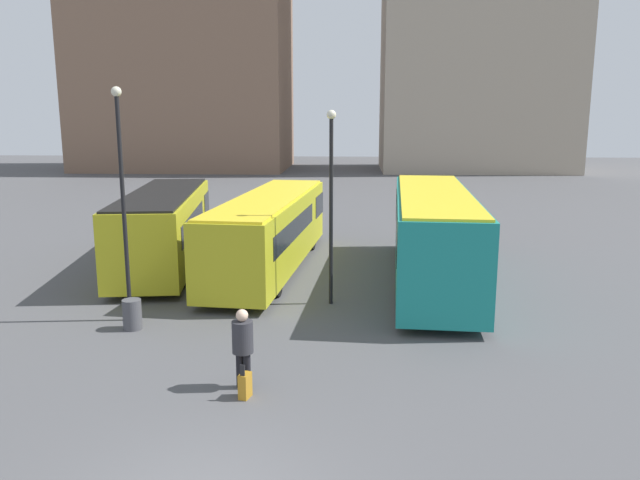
# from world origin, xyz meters

# --- Properties ---
(building_block_left) EXTENTS (21.80, 14.14, 34.52)m
(building_block_left) POSITION_xyz_m (-16.00, 59.88, 17.26)
(building_block_left) COLOR #7F604C
(building_block_left) RESTS_ON ground_plane
(bus_0) EXTENTS (3.86, 10.35, 2.95)m
(bus_0) POSITION_xyz_m (-5.12, 15.26, 1.60)
(bus_0) COLOR gold
(bus_0) RESTS_ON ground_plane
(bus_1) EXTENTS (3.48, 12.01, 2.85)m
(bus_1) POSITION_xyz_m (-0.91, 15.11, 1.56)
(bus_1) COLOR gold
(bus_1) RESTS_ON ground_plane
(bus_2) EXTENTS (3.32, 12.06, 3.24)m
(bus_2) POSITION_xyz_m (5.11, 13.56, 1.76)
(bus_2) COLOR #19847F
(bus_2) RESTS_ON ground_plane
(traveler) EXTENTS (0.57, 0.57, 1.79)m
(traveler) POSITION_xyz_m (-0.06, 4.32, 1.06)
(traveler) COLOR black
(traveler) RESTS_ON ground_plane
(suitcase) EXTENTS (0.27, 0.36, 0.78)m
(suitcase) POSITION_xyz_m (0.06, 3.81, 0.28)
(suitcase) COLOR #B27A1E
(suitcase) RESTS_ON ground_plane
(lamp_post_0) EXTENTS (0.28, 0.28, 6.01)m
(lamp_post_0) POSITION_xyz_m (1.60, 10.61, 3.52)
(lamp_post_0) COLOR black
(lamp_post_0) RESTS_ON ground_plane
(lamp_post_1) EXTENTS (0.28, 0.28, 6.63)m
(lamp_post_1) POSITION_xyz_m (-4.16, 8.66, 3.83)
(lamp_post_1) COLOR black
(lamp_post_1) RESTS_ON ground_plane
(trash_bin) EXTENTS (0.52, 0.52, 0.85)m
(trash_bin) POSITION_xyz_m (-3.82, 7.90, 0.42)
(trash_bin) COLOR #47474C
(trash_bin) RESTS_ON ground_plane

